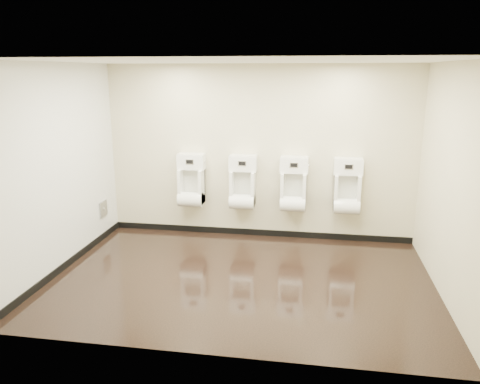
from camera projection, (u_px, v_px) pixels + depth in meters
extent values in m
cube|color=black|center=(241.00, 279.00, 6.22)|extent=(5.00, 3.50, 0.00)
cube|color=white|center=(241.00, 61.00, 5.52)|extent=(5.00, 3.50, 0.00)
cube|color=beige|center=(259.00, 153.00, 7.54)|extent=(5.00, 0.02, 2.80)
cube|color=beige|center=(210.00, 218.00, 4.20)|extent=(5.00, 0.02, 2.80)
cube|color=beige|center=(57.00, 170.00, 6.26)|extent=(0.02, 3.50, 2.80)
cube|color=beige|center=(452.00, 184.00, 5.48)|extent=(0.02, 3.50, 2.80)
cube|color=white|center=(58.00, 170.00, 6.26)|extent=(0.01, 3.50, 2.80)
cube|color=black|center=(258.00, 232.00, 7.87)|extent=(5.00, 0.02, 0.10)
cube|color=black|center=(68.00, 263.00, 6.60)|extent=(0.02, 3.50, 0.10)
cube|color=#9E9EA3|center=(103.00, 209.00, 7.63)|extent=(0.03, 0.25, 0.25)
cylinder|color=silver|center=(104.00, 209.00, 7.63)|extent=(0.02, 0.04, 0.04)
cube|color=white|center=(191.00, 186.00, 7.72)|extent=(0.40, 0.29, 0.57)
cube|color=silver|center=(193.00, 183.00, 7.80)|extent=(0.30, 0.01, 0.45)
cylinder|color=white|center=(191.00, 199.00, 7.70)|extent=(0.40, 0.24, 0.24)
cube|color=white|center=(191.00, 162.00, 7.65)|extent=(0.44, 0.21, 0.24)
cube|color=black|center=(190.00, 162.00, 7.54)|extent=(0.11, 0.01, 0.06)
cube|color=silver|center=(190.00, 162.00, 7.55)|extent=(0.13, 0.01, 0.08)
cylinder|color=silver|center=(205.00, 162.00, 7.62)|extent=(0.01, 0.03, 0.03)
cube|color=white|center=(243.00, 188.00, 7.58)|extent=(0.40, 0.29, 0.57)
cube|color=silver|center=(244.00, 185.00, 7.66)|extent=(0.30, 0.01, 0.45)
cylinder|color=white|center=(242.00, 202.00, 7.56)|extent=(0.40, 0.24, 0.24)
cube|color=white|center=(243.00, 163.00, 7.52)|extent=(0.44, 0.21, 0.24)
cube|color=black|center=(242.00, 164.00, 7.41)|extent=(0.11, 0.01, 0.06)
cube|color=silver|center=(242.00, 164.00, 7.41)|extent=(0.13, 0.01, 0.08)
cylinder|color=silver|center=(257.00, 164.00, 7.48)|extent=(0.01, 0.03, 0.03)
cube|color=white|center=(293.00, 190.00, 7.46)|extent=(0.40, 0.29, 0.57)
cube|color=silver|center=(294.00, 187.00, 7.54)|extent=(0.30, 0.01, 0.45)
cylinder|color=white|center=(293.00, 204.00, 7.43)|extent=(0.40, 0.24, 0.24)
cube|color=white|center=(294.00, 165.00, 7.39)|extent=(0.44, 0.21, 0.24)
cube|color=black|center=(294.00, 165.00, 7.28)|extent=(0.11, 0.01, 0.06)
cube|color=silver|center=(294.00, 165.00, 7.28)|extent=(0.13, 0.01, 0.08)
cylinder|color=silver|center=(309.00, 166.00, 7.36)|extent=(0.01, 0.03, 0.03)
cube|color=white|center=(347.00, 193.00, 7.32)|extent=(0.40, 0.29, 0.57)
cube|color=silver|center=(347.00, 189.00, 7.41)|extent=(0.30, 0.01, 0.45)
cylinder|color=white|center=(346.00, 206.00, 7.30)|extent=(0.40, 0.24, 0.24)
cube|color=white|center=(348.00, 167.00, 7.26)|extent=(0.44, 0.21, 0.24)
cube|color=black|center=(349.00, 167.00, 7.15)|extent=(0.11, 0.01, 0.06)
cube|color=silver|center=(349.00, 167.00, 7.15)|extent=(0.13, 0.01, 0.08)
cylinder|color=silver|center=(363.00, 167.00, 7.22)|extent=(0.01, 0.03, 0.03)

